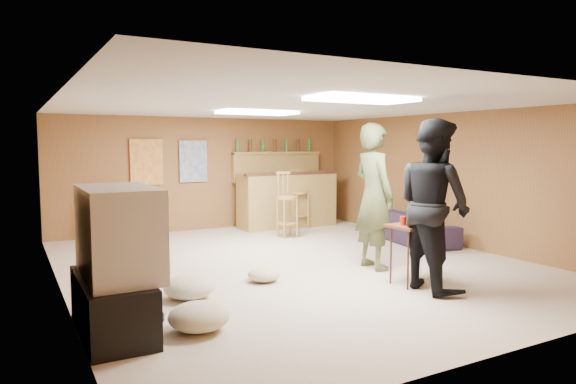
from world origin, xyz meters
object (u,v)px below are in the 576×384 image
tv_body (118,232)px  sofa (412,226)px  tray_table (412,255)px  person_olive (374,196)px  person_black (434,205)px  bar_counter (287,200)px

tv_body → sofa: (5.25, 1.98, -0.63)m
tv_body → tray_table: size_ratio=1.52×
person_olive → person_black: 1.13m
tv_body → sofa: bearing=20.7°
person_olive → tray_table: bearing=174.6°
tv_body → sofa: 5.64m
person_olive → sofa: size_ratio=1.07×
bar_counter → person_black: bearing=-98.5°
sofa → tray_table: size_ratio=2.54×
person_olive → tray_table: 1.08m
sofa → tray_table: 2.80m
person_olive → tv_body: bearing=104.6°
tv_body → person_olive: (3.47, 0.80, 0.08)m
bar_counter → person_olive: (-0.68, -3.65, 0.43)m
tv_body → person_olive: 3.56m
tv_body → sofa: size_ratio=0.60×
person_black → sofa: 3.02m
person_olive → sofa: bearing=-54.7°
bar_counter → tray_table: bearing=-99.9°
tv_body → tray_table: (3.36, -0.08, -0.54)m
sofa → tv_body: bearing=120.8°
tv_body → tray_table: bearing=-1.4°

